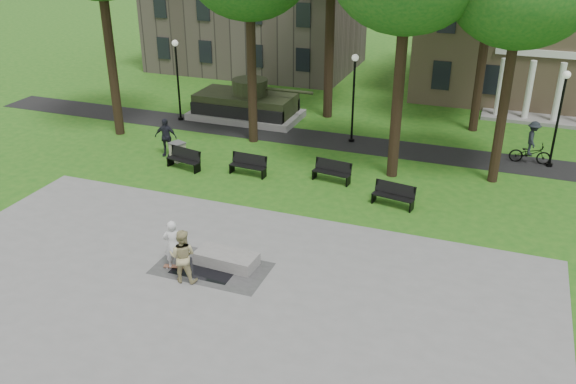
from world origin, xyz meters
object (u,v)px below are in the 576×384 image
(skateboarder, at_px, (173,245))
(friend_watching, at_px, (183,256))
(concrete_block, at_px, (226,259))
(cyclist, at_px, (531,146))
(park_bench_0, at_px, (184,158))
(trash_bin, at_px, (178,151))

(skateboarder, height_order, friend_watching, friend_watching)
(concrete_block, height_order, cyclist, cyclist)
(skateboarder, height_order, cyclist, cyclist)
(concrete_block, height_order, park_bench_0, park_bench_0)
(concrete_block, xyz_separation_m, friend_watching, (-0.90, -1.43, 0.73))
(skateboarder, relative_size, friend_watching, 0.97)
(friend_watching, relative_size, park_bench_0, 1.03)
(cyclist, xyz_separation_m, trash_bin, (-16.46, -5.81, -0.39))
(concrete_block, distance_m, trash_bin, 10.37)
(skateboarder, xyz_separation_m, cyclist, (11.51, 14.69, -0.07))
(concrete_block, relative_size, park_bench_0, 1.19)
(friend_watching, relative_size, trash_bin, 2.00)
(skateboarder, height_order, park_bench_0, skateboarder)
(skateboarder, bearing_deg, friend_watching, 116.35)
(cyclist, bearing_deg, concrete_block, 139.81)
(friend_watching, relative_size, cyclist, 0.89)
(trash_bin, bearing_deg, cyclist, 19.45)
(concrete_block, height_order, skateboarder, skateboarder)
(cyclist, bearing_deg, skateboarder, 137.31)
(cyclist, bearing_deg, park_bench_0, 108.18)
(concrete_block, bearing_deg, trash_bin, 129.21)
(skateboarder, xyz_separation_m, friend_watching, (0.71, -0.59, 0.03))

